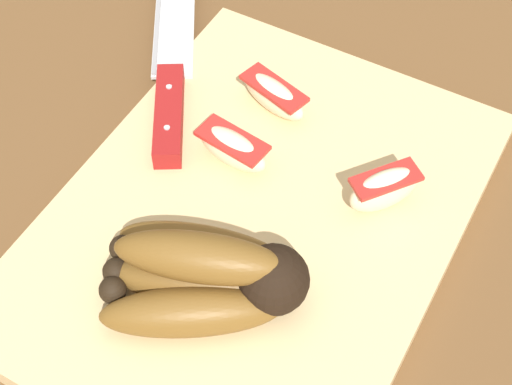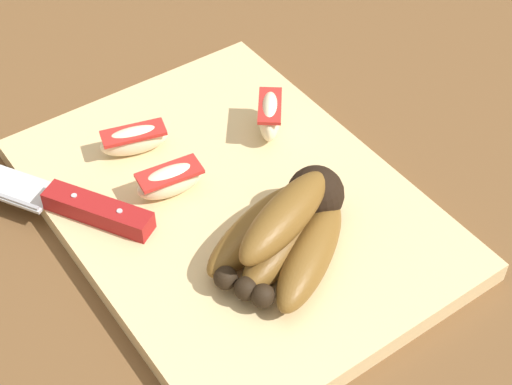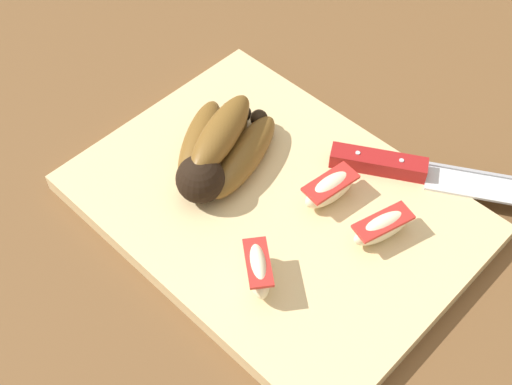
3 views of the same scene
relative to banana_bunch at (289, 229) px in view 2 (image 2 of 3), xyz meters
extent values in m
plane|color=brown|center=(-0.09, -0.01, -0.04)|extent=(6.00, 6.00, 0.00)
cube|color=#DBBC84|center=(-0.07, -0.01, -0.03)|extent=(0.39, 0.28, 0.02)
sphere|color=black|center=(-0.02, 0.04, 0.00)|extent=(0.05, 0.05, 0.05)
ellipsoid|color=brown|center=(-0.02, -0.02, -0.01)|extent=(0.07, 0.13, 0.03)
sphere|color=black|center=(0.01, -0.07, -0.01)|extent=(0.02, 0.02, 0.02)
ellipsoid|color=brown|center=(0.00, -0.01, -0.01)|extent=(0.08, 0.13, 0.03)
sphere|color=black|center=(0.02, -0.06, -0.01)|extent=(0.02, 0.02, 0.02)
ellipsoid|color=brown|center=(0.03, 0.00, -0.01)|extent=(0.10, 0.12, 0.03)
sphere|color=black|center=(0.04, -0.05, -0.01)|extent=(0.02, 0.02, 0.02)
ellipsoid|color=brown|center=(0.00, 0.00, 0.02)|extent=(0.07, 0.12, 0.03)
cube|color=maroon|center=(-0.12, -0.11, -0.01)|extent=(0.10, 0.07, 0.02)
cylinder|color=#B2B2B7|center=(-0.10, -0.10, 0.00)|extent=(0.01, 0.01, 0.00)
cylinder|color=#B2B2B7|center=(-0.14, -0.12, 0.00)|extent=(0.01, 0.01, 0.00)
ellipsoid|color=beige|center=(-0.11, -0.05, -0.01)|extent=(0.03, 0.06, 0.03)
cube|color=red|center=(-0.11, -0.05, 0.00)|extent=(0.03, 0.06, 0.00)
ellipsoid|color=beige|center=(-0.13, 0.07, 0.00)|extent=(0.06, 0.05, 0.04)
cube|color=red|center=(-0.13, 0.07, 0.01)|extent=(0.05, 0.05, 0.00)
ellipsoid|color=beige|center=(-0.18, -0.05, -0.01)|extent=(0.04, 0.07, 0.03)
cube|color=red|center=(-0.18, -0.05, 0.00)|extent=(0.04, 0.06, 0.00)
camera|label=1|loc=(0.23, 0.16, 0.46)|focal=55.42mm
camera|label=2|loc=(0.34, -0.27, 0.48)|focal=55.70mm
camera|label=3|loc=(-0.35, 0.31, 0.52)|focal=47.65mm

